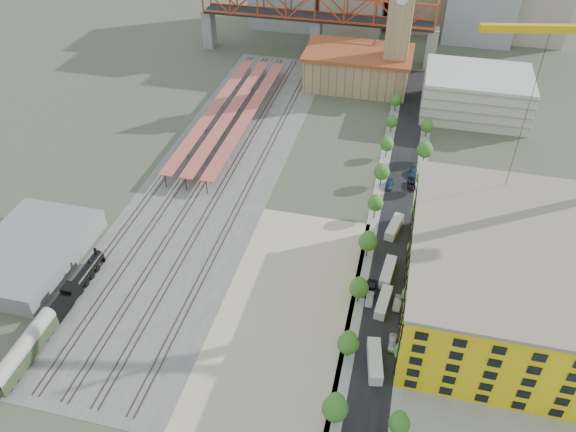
% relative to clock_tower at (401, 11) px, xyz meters
% --- Properties ---
extents(ground, '(400.00, 400.00, 0.00)m').
position_rel_clock_tower_xyz_m(ground, '(-8.00, -79.99, -28.70)').
color(ground, '#474C38').
rests_on(ground, ground).
extents(ballast_strip, '(36.00, 165.00, 0.06)m').
position_rel_clock_tower_xyz_m(ballast_strip, '(-44.00, -62.49, -28.67)').
color(ballast_strip, '#605E59').
rests_on(ballast_strip, ground).
extents(dirt_lot, '(28.00, 67.00, 0.06)m').
position_rel_clock_tower_xyz_m(dirt_lot, '(-12.00, -111.49, -28.67)').
color(dirt_lot, tan).
rests_on(dirt_lot, ground).
extents(street_asphalt, '(12.00, 170.00, 0.06)m').
position_rel_clock_tower_xyz_m(street_asphalt, '(8.00, -64.99, -28.67)').
color(street_asphalt, black).
rests_on(street_asphalt, ground).
extents(sidewalk_west, '(3.00, 170.00, 0.04)m').
position_rel_clock_tower_xyz_m(sidewalk_west, '(2.50, -64.99, -28.68)').
color(sidewalk_west, gray).
rests_on(sidewalk_west, ground).
extents(sidewalk_east, '(3.00, 170.00, 0.04)m').
position_rel_clock_tower_xyz_m(sidewalk_east, '(13.50, -64.99, -28.68)').
color(sidewalk_east, gray).
rests_on(sidewalk_east, ground).
extents(construction_pad, '(50.00, 90.00, 0.06)m').
position_rel_clock_tower_xyz_m(construction_pad, '(37.00, -99.99, -28.67)').
color(construction_pad, gray).
rests_on(construction_pad, ground).
extents(rail_tracks, '(26.56, 160.00, 0.18)m').
position_rel_clock_tower_xyz_m(rail_tracks, '(-45.80, -62.49, -28.55)').
color(rail_tracks, '#382B23').
rests_on(rail_tracks, ground).
extents(platform_canopies, '(16.00, 80.00, 4.12)m').
position_rel_clock_tower_xyz_m(platform_canopies, '(-49.00, -34.99, -24.70)').
color(platform_canopies, '#B65946').
rests_on(platform_canopies, ground).
extents(station_hall, '(38.00, 24.00, 13.10)m').
position_rel_clock_tower_xyz_m(station_hall, '(-13.00, 2.01, -22.03)').
color(station_hall, tan).
rests_on(station_hall, ground).
extents(clock_tower, '(12.00, 12.00, 52.00)m').
position_rel_clock_tower_xyz_m(clock_tower, '(0.00, 0.00, 0.00)').
color(clock_tower, tan).
rests_on(clock_tower, ground).
extents(parking_garage, '(34.00, 26.00, 14.00)m').
position_rel_clock_tower_xyz_m(parking_garage, '(28.00, -9.99, -21.70)').
color(parking_garage, silver).
rests_on(parking_garage, ground).
extents(truss_bridge, '(94.00, 9.60, 25.60)m').
position_rel_clock_tower_xyz_m(truss_bridge, '(-33.00, 25.01, -9.83)').
color(truss_bridge, gray).
rests_on(truss_bridge, ground).
extents(construction_building, '(44.60, 50.60, 18.80)m').
position_rel_clock_tower_xyz_m(construction_building, '(34.00, -99.99, -19.29)').
color(construction_building, gold).
rests_on(construction_building, ground).
extents(warehouse, '(22.00, 32.00, 5.00)m').
position_rel_clock_tower_xyz_m(warehouse, '(-74.00, -109.99, -26.20)').
color(warehouse, gray).
rests_on(warehouse, ground).
extents(street_trees, '(15.40, 124.40, 8.00)m').
position_rel_clock_tower_xyz_m(street_trees, '(8.00, -74.99, -28.70)').
color(street_trees, '#23611D').
rests_on(street_trees, ground).
extents(distant_hills, '(647.00, 264.00, 227.00)m').
position_rel_clock_tower_xyz_m(distant_hills, '(37.28, 180.01, -108.23)').
color(distant_hills, '#4C6B59').
rests_on(distant_hills, ground).
extents(locomotive, '(2.79, 21.53, 5.38)m').
position_rel_clock_tower_xyz_m(locomotive, '(-58.00, -115.78, -26.69)').
color(locomotive, black).
rests_on(locomotive, ground).
extents(coach, '(3.09, 17.94, 5.63)m').
position_rel_clock_tower_xyz_m(coach, '(-58.00, -135.53, -25.70)').
color(coach, '#2B3D21').
rests_on(coach, ground).
extents(site_trailer_a, '(4.15, 9.94, 2.64)m').
position_rel_clock_tower_xyz_m(site_trailer_a, '(8.00, -120.93, -27.38)').
color(site_trailer_a, silver).
rests_on(site_trailer_a, ground).
extents(site_trailer_b, '(3.23, 8.88, 2.37)m').
position_rel_clock_tower_xyz_m(site_trailer_b, '(8.00, -105.09, -27.51)').
color(site_trailer_b, silver).
rests_on(site_trailer_b, ground).
extents(site_trailer_c, '(3.31, 9.41, 2.52)m').
position_rel_clock_tower_xyz_m(site_trailer_c, '(8.00, -95.59, -27.43)').
color(site_trailer_c, silver).
rests_on(site_trailer_c, ground).
extents(site_trailer_d, '(4.20, 9.37, 2.48)m').
position_rel_clock_tower_xyz_m(site_trailer_d, '(8.00, -79.02, -27.46)').
color(site_trailer_d, silver).
rests_on(site_trailer_d, ground).
extents(car_1, '(1.64, 4.61, 1.51)m').
position_rel_clock_tower_xyz_m(car_1, '(5.00, -104.37, -27.94)').
color(car_1, '#9D9CA1').
rests_on(car_1, ground).
extents(car_2, '(2.81, 5.85, 1.61)m').
position_rel_clock_tower_xyz_m(car_2, '(5.00, -101.43, -27.89)').
color(car_2, black).
rests_on(car_2, ground).
extents(car_3, '(2.27, 4.98, 1.41)m').
position_rel_clock_tower_xyz_m(car_3, '(5.00, -60.14, -27.99)').
color(car_3, navy).
rests_on(car_3, ground).
extents(car_4, '(1.84, 4.51, 1.53)m').
position_rel_clock_tower_xyz_m(car_4, '(11.00, -115.20, -27.93)').
color(car_4, silver).
rests_on(car_4, ground).
extents(car_5, '(2.02, 4.84, 1.56)m').
position_rel_clock_tower_xyz_m(car_5, '(11.00, -104.19, -27.92)').
color(car_5, '#959499').
rests_on(car_5, ground).
extents(car_6, '(2.60, 4.98, 1.34)m').
position_rel_clock_tower_xyz_m(car_6, '(11.00, -58.61, -28.03)').
color(car_6, black).
rests_on(car_6, ground).
extents(car_7, '(2.35, 5.27, 1.50)m').
position_rel_clock_tower_xyz_m(car_7, '(11.00, -52.44, -27.95)').
color(car_7, navy).
rests_on(car_7, ground).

